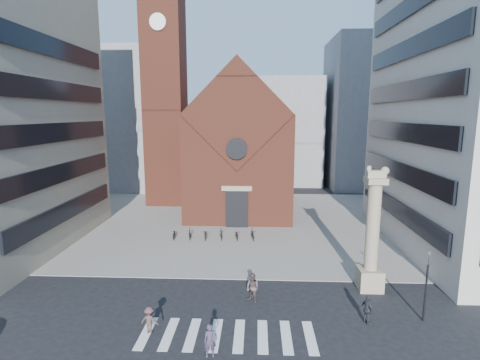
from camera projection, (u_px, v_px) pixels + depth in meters
The scene contains 20 objects.
ground at pixel (222, 307), 23.63m from camera, with size 120.00×120.00×0.00m, color black.
piazza at pixel (238, 222), 42.31m from camera, with size 46.00×30.00×0.05m, color gray.
zebra_crossing at pixel (227, 335), 20.66m from camera, with size 10.20×3.20×0.01m, color white, non-canonical shape.
church at pixel (240, 147), 46.86m from camera, with size 12.00×16.65×18.00m.
campanile at pixel (165, 85), 48.86m from camera, with size 5.50×5.50×31.20m.
bg_block_left at pixel (124, 120), 61.95m from camera, with size 16.00×14.00×22.00m, color gray.
bg_block_mid at pixel (279, 131), 66.04m from camera, with size 14.00×12.00×18.00m, color gray.
bg_block_right at pixel (378, 114), 61.84m from camera, with size 16.00×14.00×24.00m, color gray.
lion_column at pixel (372, 242), 25.52m from camera, with size 1.63×1.60×8.68m.
traffic_light at pixel (426, 285), 21.71m from camera, with size 0.13×0.16×4.30m.
pedestrian_0 at pixel (210, 341), 18.73m from camera, with size 0.63×0.41×1.72m, color #3B3246.
pedestrian_1 at pixel (253, 288), 24.16m from camera, with size 0.94×0.73×1.92m, color #534342.
pedestrian_2 at pixel (368, 310), 21.66m from camera, with size 1.01×0.42×1.73m, color #292B31.
pedestrian_3 at pixel (150, 320), 20.75m from camera, with size 1.00×0.57×1.54m, color #493130.
scooter_0 at pixel (174, 234), 36.46m from camera, with size 0.61×1.74×0.91m, color black.
scooter_1 at pixel (190, 234), 36.38m from camera, with size 0.48×1.69×1.01m, color black.
scooter_2 at pixel (205, 234), 36.32m from camera, with size 0.61×1.74×0.91m, color black.
scooter_3 at pixel (221, 234), 36.24m from camera, with size 0.48×1.69×1.01m, color black.
scooter_4 at pixel (237, 235), 36.18m from camera, with size 0.61×1.74×0.91m, color black.
scooter_5 at pixel (253, 235), 36.11m from camera, with size 0.48×1.69×1.01m, color black.
Camera 1 is at (2.12, -21.78, 12.07)m, focal length 28.00 mm.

